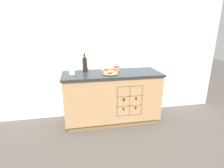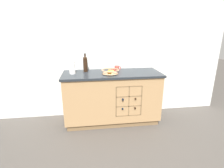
# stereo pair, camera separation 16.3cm
# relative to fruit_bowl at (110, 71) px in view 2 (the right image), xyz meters

# --- Properties ---
(ground_plane) EXTENTS (14.00, 14.00, 0.00)m
(ground_plane) POSITION_rel_fruit_bowl_xyz_m (0.04, 0.07, -0.94)
(ground_plane) COLOR #4C4742
(back_wall) EXTENTS (4.40, 0.06, 2.55)m
(back_wall) POSITION_rel_fruit_bowl_xyz_m (0.04, 0.44, 0.34)
(back_wall) COLOR silver
(back_wall) RESTS_ON ground_plane
(kitchen_island) EXTENTS (1.64, 0.64, 0.89)m
(kitchen_island) POSITION_rel_fruit_bowl_xyz_m (0.04, 0.07, -0.48)
(kitchen_island) COLOR brown
(kitchen_island) RESTS_ON ground_plane
(fruit_bowl) EXTENTS (0.29, 0.29, 0.08)m
(fruit_bowl) POSITION_rel_fruit_bowl_xyz_m (0.00, 0.00, 0.00)
(fruit_bowl) COLOR tan
(fruit_bowl) RESTS_ON kitchen_island
(white_pitcher) EXTENTS (0.16, 0.10, 0.21)m
(white_pitcher) POSITION_rel_fruit_bowl_xyz_m (-0.61, 0.10, 0.06)
(white_pitcher) COLOR white
(white_pitcher) RESTS_ON kitchen_island
(ceramic_mug) EXTENTS (0.12, 0.08, 0.08)m
(ceramic_mug) POSITION_rel_fruit_bowl_xyz_m (0.15, 0.25, -0.00)
(ceramic_mug) COLOR #B7473D
(ceramic_mug) RESTS_ON kitchen_island
(standing_wine_bottle) EXTENTS (0.08, 0.08, 0.31)m
(standing_wine_bottle) POSITION_rel_fruit_bowl_xyz_m (-0.40, 0.23, 0.09)
(standing_wine_bottle) COLOR black
(standing_wine_bottle) RESTS_ON kitchen_island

